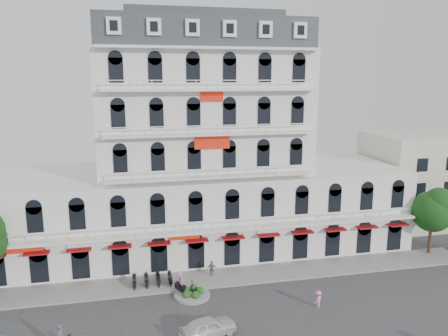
% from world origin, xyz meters
% --- Properties ---
extents(ground, '(120.00, 120.00, 0.00)m').
position_xyz_m(ground, '(0.00, 0.00, 0.00)').
color(ground, '#38383A').
rests_on(ground, ground).
extents(sidewalk, '(53.00, 4.00, 0.16)m').
position_xyz_m(sidewalk, '(0.00, 9.00, 0.08)').
color(sidewalk, gray).
rests_on(sidewalk, ground).
extents(main_building, '(45.00, 15.00, 25.80)m').
position_xyz_m(main_building, '(0.00, 18.00, 9.96)').
color(main_building, silver).
rests_on(main_building, ground).
extents(flank_building_east, '(14.00, 10.00, 12.00)m').
position_xyz_m(flank_building_east, '(30.00, 20.00, 6.00)').
color(flank_building_east, beige).
rests_on(flank_building_east, ground).
extents(traffic_island, '(3.20, 3.20, 1.60)m').
position_xyz_m(traffic_island, '(-3.00, 6.00, 0.26)').
color(traffic_island, gray).
rests_on(traffic_island, ground).
extents(parked_scooter_row, '(4.40, 1.80, 1.10)m').
position_xyz_m(parked_scooter_row, '(-6.35, 8.80, 0.00)').
color(parked_scooter_row, black).
rests_on(parked_scooter_row, ground).
extents(tree_east_inner, '(4.40, 4.37, 7.57)m').
position_xyz_m(tree_east_inner, '(24.05, 9.98, 5.21)').
color(tree_east_inner, '#382314').
rests_on(tree_east_inner, ground).
extents(parked_car, '(4.71, 2.97, 1.49)m').
position_xyz_m(parked_car, '(-2.68, -0.30, 0.75)').
color(parked_car, silver).
rests_on(parked_car, ground).
extents(rider_center, '(0.97, 1.61, 2.09)m').
position_xyz_m(rider_center, '(-3.97, 6.82, 1.09)').
color(rider_center, black).
rests_on(rider_center, ground).
extents(pedestrian_mid, '(1.00, 0.49, 1.64)m').
position_xyz_m(pedestrian_mid, '(-0.56, 9.50, 0.82)').
color(pedestrian_mid, slate).
rests_on(pedestrian_mid, ground).
extents(pedestrian_right, '(1.11, 1.03, 1.50)m').
position_xyz_m(pedestrian_right, '(7.17, 1.86, 0.75)').
color(pedestrian_right, pink).
rests_on(pedestrian_right, ground).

